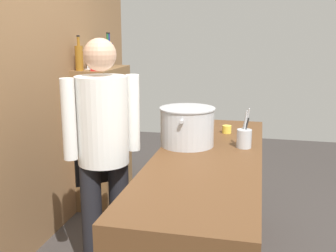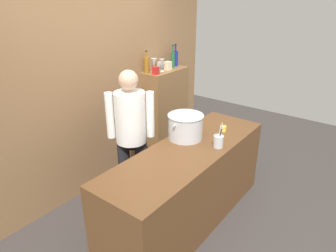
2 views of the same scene
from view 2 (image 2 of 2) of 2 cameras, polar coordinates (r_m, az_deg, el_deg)
The scene contains 16 objects.
ground_plane at distance 3.68m, azimuth 3.43°, elevation -16.79°, with size 8.00×8.00×0.00m, color #383330.
brick_back_panel at distance 3.87m, azimuth -13.67°, elevation 9.68°, with size 4.40×0.10×3.00m, color olive.
prep_counter at distance 3.41m, azimuth 3.61°, elevation -11.02°, with size 2.22×0.70×0.90m, color brown.
bar_cabinet at distance 4.75m, azimuth -0.46°, elevation 2.49°, with size 0.76×0.32×1.35m, color brown.
chef at distance 3.45m, azimuth -6.92°, elevation -0.93°, with size 0.43×0.45×1.66m.
stockpot_large at distance 3.36m, azimuth 3.29°, elevation -0.10°, with size 0.45×0.40×0.27m.
utensil_crock at distance 3.22m, azimuth 9.42°, elevation -2.76°, with size 0.10×0.10×0.28m.
butter_jar at distance 3.62m, azimuth 10.27°, elevation -0.48°, with size 0.07×0.07×0.06m, color yellow.
wine_bottle_green at distance 4.68m, azimuth 0.89°, elevation 12.34°, with size 0.06×0.06×0.33m.
wine_bottle_cobalt at distance 4.78m, azimuth 1.41°, elevation 12.60°, with size 0.08×0.08×0.33m.
wine_bottle_amber at distance 4.34m, azimuth -4.02°, elevation 11.36°, with size 0.07×0.07×0.31m.
wine_glass_tall at distance 4.43m, azimuth -2.67°, elevation 11.80°, with size 0.08×0.08×0.18m.
wine_glass_wide at distance 4.43m, azimuth -1.14°, elevation 11.81°, with size 0.07×0.07×0.18m.
spice_tin_cream at distance 4.55m, azimuth -0.04°, elevation 11.22°, with size 0.09×0.09×0.12m, color beige.
spice_tin_silver at distance 4.60m, azimuth -1.43°, elevation 11.27°, with size 0.07×0.07×0.11m, color #B2B2B7.
spice_tin_red at distance 4.28m, azimuth -2.30°, elevation 10.31°, with size 0.08×0.08×0.11m, color red.
Camera 2 is at (-2.35, -1.54, 2.38)m, focal length 32.62 mm.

